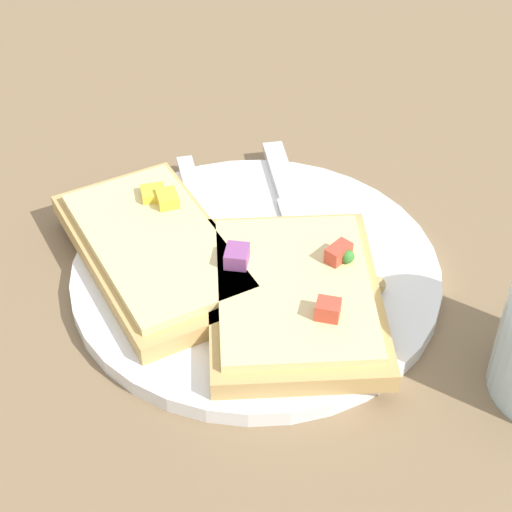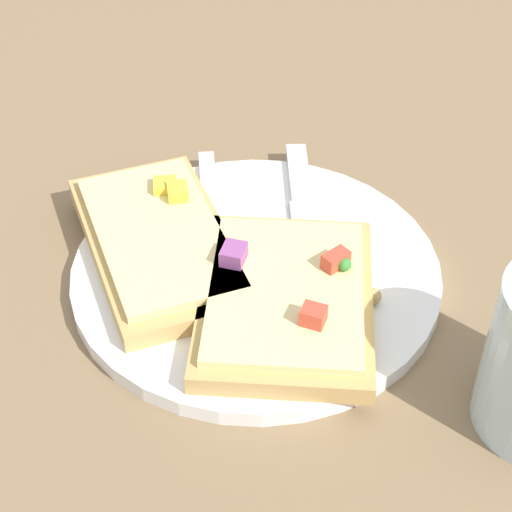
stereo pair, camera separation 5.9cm
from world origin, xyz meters
The scene contains 7 objects.
ground_plane centered at (0.00, 0.00, 0.00)m, with size 4.00×4.00×0.00m, color #7F6647.
plate centered at (0.00, 0.00, 0.01)m, with size 0.26×0.26×0.01m.
fork centered at (0.00, -0.04, 0.01)m, with size 0.15×0.16×0.01m.
knife centered at (-0.07, -0.02, 0.01)m, with size 0.15×0.15×0.01m.
pizza_slice_main centered at (0.02, 0.04, 0.02)m, with size 0.19×0.19×0.03m.
pizza_slice_corner centered at (0.03, -0.06, 0.02)m, with size 0.16×0.20×0.03m.
crumb_scatter centered at (-0.01, 0.03, 0.02)m, with size 0.06×0.12×0.01m.
Camera 1 is at (0.36, 0.26, 0.42)m, focal length 60.00 mm.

